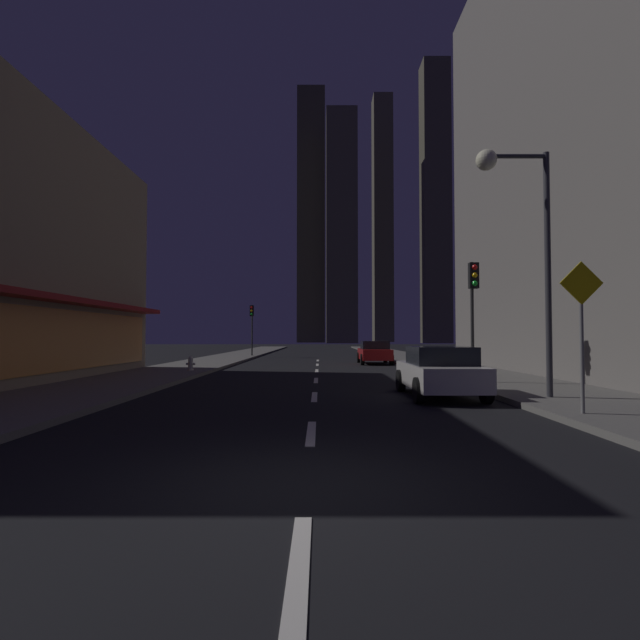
% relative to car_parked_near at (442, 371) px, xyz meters
% --- Properties ---
extents(ground_plane, '(78.00, 136.00, 0.10)m').
position_rel_car_parked_near_xyz_m(ground_plane, '(-3.60, 23.60, -0.79)').
color(ground_plane, black).
extents(sidewalk_right, '(4.00, 76.00, 0.15)m').
position_rel_car_parked_near_xyz_m(sidewalk_right, '(3.40, 23.60, -0.67)').
color(sidewalk_right, '#605E59').
rests_on(sidewalk_right, ground).
extents(sidewalk_left, '(4.00, 76.00, 0.15)m').
position_rel_car_parked_near_xyz_m(sidewalk_left, '(-10.60, 23.60, -0.67)').
color(sidewalk_left, '#605E59').
rests_on(sidewalk_left, ground).
extents(lane_marking_center, '(0.16, 33.40, 0.01)m').
position_rel_car_parked_near_xyz_m(lane_marking_center, '(-3.60, 5.20, -0.73)').
color(lane_marking_center, silver).
rests_on(lane_marking_center, ground).
extents(skyscraper_distant_tall, '(7.84, 5.85, 72.45)m').
position_rel_car_parked_near_xyz_m(skyscraper_distant_tall, '(-5.97, 122.98, 35.49)').
color(skyscraper_distant_tall, '#444133').
rests_on(skyscraper_distant_tall, ground).
extents(skyscraper_distant_mid, '(7.82, 7.40, 59.50)m').
position_rel_car_parked_near_xyz_m(skyscraper_distant_mid, '(2.05, 109.06, 29.01)').
color(skyscraper_distant_mid, brown).
rests_on(skyscraper_distant_mid, ground).
extents(skyscraper_distant_short, '(5.94, 7.12, 76.85)m').
position_rel_car_parked_near_xyz_m(skyscraper_distant_short, '(16.07, 136.20, 37.69)').
color(skyscraper_distant_short, '#5D5845').
rests_on(skyscraper_distant_short, ground).
extents(skyscraper_distant_slender, '(6.81, 6.67, 72.07)m').
position_rel_car_parked_near_xyz_m(skyscraper_distant_slender, '(26.03, 108.69, 35.29)').
color(skyscraper_distant_slender, brown).
rests_on(skyscraper_distant_slender, ground).
extents(car_parked_near, '(1.98, 4.24, 1.45)m').
position_rel_car_parked_near_xyz_m(car_parked_near, '(0.00, 0.00, 0.00)').
color(car_parked_near, silver).
rests_on(car_parked_near, ground).
extents(car_parked_far, '(1.98, 4.24, 1.45)m').
position_rel_car_parked_near_xyz_m(car_parked_far, '(0.00, 16.69, 0.00)').
color(car_parked_far, '#B21919').
rests_on(car_parked_far, ground).
extents(fire_hydrant_far_left, '(0.42, 0.30, 0.65)m').
position_rel_car_parked_near_xyz_m(fire_hydrant_far_left, '(-9.50, 8.76, -0.29)').
color(fire_hydrant_far_left, '#B2B2B2').
rests_on(fire_hydrant_far_left, sidewalk_left).
extents(traffic_light_near_right, '(0.32, 0.48, 4.20)m').
position_rel_car_parked_near_xyz_m(traffic_light_near_right, '(1.90, 2.86, 2.45)').
color(traffic_light_near_right, '#2D2D2D').
rests_on(traffic_light_near_right, sidewalk_right).
extents(traffic_light_far_left, '(0.32, 0.48, 4.20)m').
position_rel_car_parked_near_xyz_m(traffic_light_far_left, '(-9.10, 26.26, 2.45)').
color(traffic_light_far_left, '#2D2D2D').
rests_on(traffic_light_far_left, sidewalk_left).
extents(street_lamp_right, '(1.96, 0.56, 6.58)m').
position_rel_car_parked_near_xyz_m(street_lamp_right, '(1.78, -1.20, 4.33)').
color(street_lamp_right, '#38383D').
rests_on(street_lamp_right, sidewalk_right).
extents(pedestrian_crossing_sign, '(0.91, 0.08, 3.15)m').
position_rel_car_parked_near_xyz_m(pedestrian_crossing_sign, '(2.00, -3.92, 1.28)').
color(pedestrian_crossing_sign, slate).
rests_on(pedestrian_crossing_sign, sidewalk_right).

